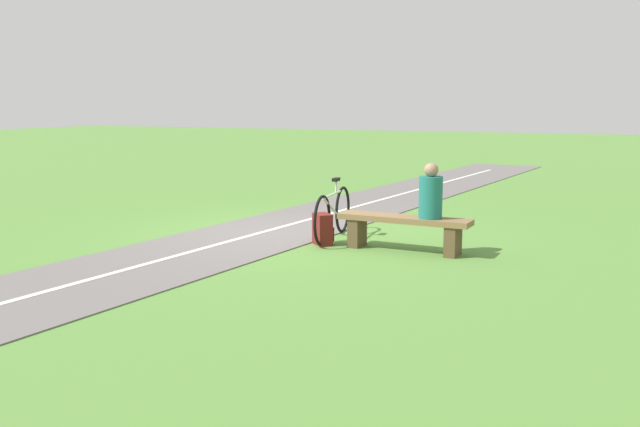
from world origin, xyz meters
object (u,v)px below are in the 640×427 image
bicycle (333,213)px  backpack (323,229)px  person_seated (431,194)px  bench (404,227)px

bicycle → backpack: (-0.04, 0.48, -0.17)m
backpack → person_seated: bearing=-178.4°
bench → bicycle: 1.32m
backpack → bench: bearing=-176.9°
bench → backpack: (1.21, 0.06, -0.12)m
bicycle → person_seated: bearing=68.9°
person_seated → bicycle: person_seated is taller
bench → bicycle: size_ratio=1.05×
bicycle → backpack: size_ratio=3.97×
bench → backpack: bearing=6.0°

